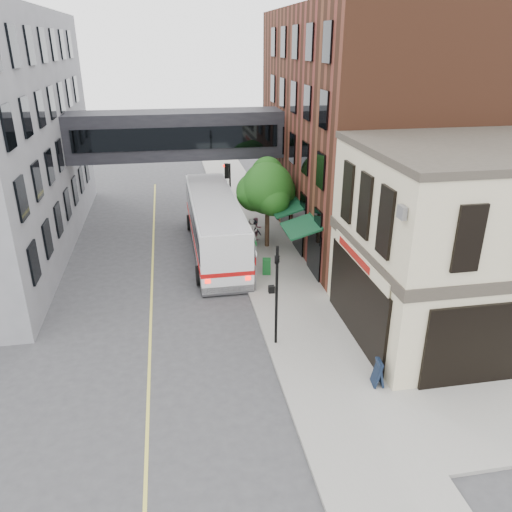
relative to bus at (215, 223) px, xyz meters
name	(u,v)px	position (x,y,z in m)	size (l,w,h in m)	color
ground	(276,374)	(1.10, -13.10, -1.90)	(120.00, 120.00, 0.00)	#38383A
sidewalk_main	(261,241)	(3.10, 0.90, -1.82)	(4.00, 60.00, 0.15)	gray
corner_building	(472,243)	(10.07, -11.10, 2.31)	(10.19, 8.12, 8.45)	beige
brick_building	(380,129)	(11.08, 1.90, 5.09)	(13.76, 18.00, 14.00)	#522A19
skyway_bridge	(176,135)	(-1.90, 4.90, 4.60)	(14.00, 3.18, 3.00)	black
traffic_signal_near	(276,284)	(1.47, -11.10, 1.09)	(0.44, 0.22, 4.60)	black
traffic_signal_far	(228,183)	(1.36, 3.90, 1.44)	(0.53, 0.28, 4.50)	black
street_sign_pole	(255,259)	(1.49, -6.10, 0.04)	(0.08, 0.75, 3.00)	gray
street_tree	(267,188)	(3.29, 0.12, 2.01)	(3.80, 3.20, 5.60)	#382619
lane_marking	(152,276)	(-3.90, -3.10, -1.89)	(0.12, 40.00, 0.01)	#D8CC4C
bus	(215,223)	(0.00, 0.00, 0.00)	(3.11, 12.60, 3.39)	white
pedestrian_a	(252,233)	(2.31, -0.20, -0.80)	(0.69, 0.45, 1.90)	beige
pedestrian_b	(256,229)	(2.80, 0.95, -0.96)	(0.76, 0.60, 1.57)	#CF869A
pedestrian_c	(253,231)	(2.47, 0.43, -0.91)	(1.08, 0.62, 1.68)	black
newspaper_box	(267,266)	(2.46, -4.18, -1.29)	(0.45, 0.40, 0.91)	#155F25
sandwich_board	(378,373)	(4.70, -14.60, -1.22)	(0.38, 0.59, 1.05)	black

